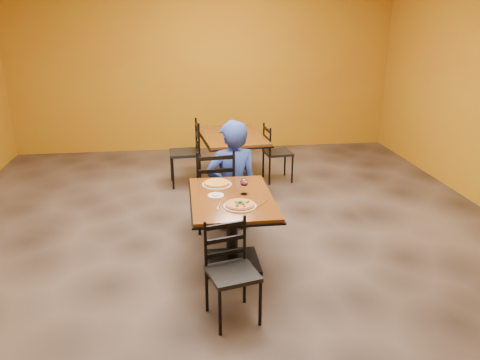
{
  "coord_description": "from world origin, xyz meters",
  "views": [
    {
      "loc": [
        -0.47,
        -4.77,
        2.45
      ],
      "look_at": [
        0.11,
        -0.3,
        0.85
      ],
      "focal_mm": 34.94,
      "sensor_mm": 36.0,
      "label": 1
    }
  ],
  "objects": [
    {
      "name": "floor",
      "position": [
        0.0,
        0.0,
        0.0
      ],
      "size": [
        7.0,
        8.0,
        0.01
      ],
      "primitive_type": "cube",
      "color": "black",
      "rests_on": "ground"
    },
    {
      "name": "plate_main",
      "position": [
        0.05,
        -0.76,
        0.76
      ],
      "size": [
        0.31,
        0.31,
        0.01
      ],
      "primitive_type": "cylinder",
      "color": "white",
      "rests_on": "table_main"
    },
    {
      "name": "chair_second_right",
      "position": [
        0.99,
        2.01,
        0.44
      ],
      "size": [
        0.43,
        0.43,
        0.88
      ],
      "primitive_type": null,
      "rotation": [
        0.0,
        0.0,
        1.67
      ],
      "color": "black",
      "rests_on": "floor"
    },
    {
      "name": "chair_second_left",
      "position": [
        -0.43,
        2.01,
        0.49
      ],
      "size": [
        0.47,
        0.47,
        0.98
      ],
      "primitive_type": null,
      "rotation": [
        0.0,
        0.0,
        -1.51
      ],
      "color": "black",
      "rests_on": "floor"
    },
    {
      "name": "knife",
      "position": [
        0.26,
        -0.73,
        0.75
      ],
      "size": [
        0.14,
        0.18,
        0.0
      ],
      "primitive_type": "cube",
      "rotation": [
        0.0,
        0.0,
        -0.63
      ],
      "color": "silver",
      "rests_on": "table_main"
    },
    {
      "name": "chair_main_far",
      "position": [
        -0.11,
        0.45,
        0.5
      ],
      "size": [
        0.49,
        0.49,
        1.01
      ],
      "primitive_type": null,
      "rotation": [
        0.0,
        0.0,
        3.21
      ],
      "color": "black",
      "rests_on": "floor"
    },
    {
      "name": "pizza_main",
      "position": [
        0.05,
        -0.76,
        0.77
      ],
      "size": [
        0.28,
        0.28,
        0.02
      ],
      "primitive_type": "cylinder",
      "color": "maroon",
      "rests_on": "plate_main"
    },
    {
      "name": "table_main",
      "position": [
        0.0,
        -0.5,
        0.56
      ],
      "size": [
        0.83,
        1.23,
        0.75
      ],
      "color": "#5A2E0E",
      "rests_on": "floor"
    },
    {
      "name": "table_second",
      "position": [
        0.28,
        2.01,
        0.56
      ],
      "size": [
        1.04,
        1.43,
        0.75
      ],
      "rotation": [
        0.0,
        0.0,
        0.11
      ],
      "color": "#5A2E0E",
      "rests_on": "floor"
    },
    {
      "name": "chair_main_near",
      "position": [
        -0.1,
        -1.42,
        0.43
      ],
      "size": [
        0.47,
        0.47,
        0.86
      ],
      "primitive_type": null,
      "rotation": [
        0.0,
        0.0,
        0.25
      ],
      "color": "black",
      "rests_on": "floor"
    },
    {
      "name": "plate_far",
      "position": [
        -0.12,
        -0.14,
        0.76
      ],
      "size": [
        0.31,
        0.31,
        0.01
      ],
      "primitive_type": "cylinder",
      "color": "white",
      "rests_on": "table_main"
    },
    {
      "name": "side_plate",
      "position": [
        -0.15,
        -0.46,
        0.76
      ],
      "size": [
        0.16,
        0.16,
        0.01
      ],
      "primitive_type": "cylinder",
      "color": "white",
      "rests_on": "table_main"
    },
    {
      "name": "dip",
      "position": [
        -0.15,
        -0.46,
        0.76
      ],
      "size": [
        0.09,
        0.09,
        0.01
      ],
      "primitive_type": "cylinder",
      "color": "tan",
      "rests_on": "side_plate"
    },
    {
      "name": "wall_back",
      "position": [
        0.0,
        4.0,
        1.5
      ],
      "size": [
        7.0,
        0.01,
        3.0
      ],
      "primitive_type": "cube",
      "color": "#A57A12",
      "rests_on": "ground"
    },
    {
      "name": "fork",
      "position": [
        -0.15,
        -0.7,
        0.75
      ],
      "size": [
        0.04,
        0.19,
        0.0
      ],
      "primitive_type": "cube",
      "rotation": [
        0.0,
        0.0,
        -0.14
      ],
      "color": "silver",
      "rests_on": "table_main"
    },
    {
      "name": "diner",
      "position": [
        0.11,
        0.47,
        0.66
      ],
      "size": [
        0.7,
        0.52,
        1.31
      ],
      "primitive_type": "imported",
      "rotation": [
        0.0,
        0.0,
        3.31
      ],
      "color": "#1A3D94",
      "rests_on": "floor"
    },
    {
      "name": "pizza_far",
      "position": [
        -0.12,
        -0.14,
        0.77
      ],
      "size": [
        0.28,
        0.28,
        0.02
      ],
      "primitive_type": "cylinder",
      "color": "gold",
      "rests_on": "plate_far"
    },
    {
      "name": "wine_glass",
      "position": [
        0.13,
        -0.45,
        0.84
      ],
      "size": [
        0.08,
        0.08,
        0.18
      ],
      "primitive_type": null,
      "color": "white",
      "rests_on": "table_main"
    }
  ]
}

